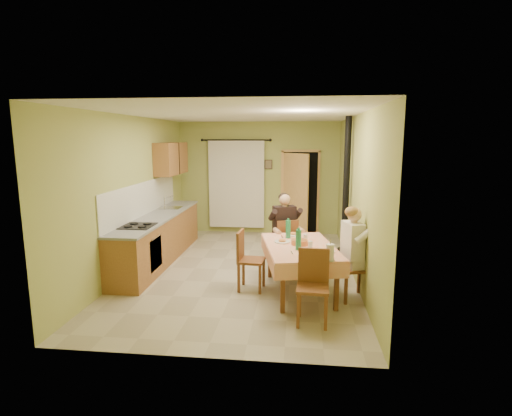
# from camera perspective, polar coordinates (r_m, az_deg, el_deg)

# --- Properties ---
(floor) EXTENTS (4.00, 6.00, 0.01)m
(floor) POSITION_cam_1_polar(r_m,az_deg,el_deg) (7.45, -2.02, -8.84)
(floor) COLOR tan
(floor) RESTS_ON ground
(room_shell) EXTENTS (4.04, 6.04, 2.82)m
(room_shell) POSITION_cam_1_polar(r_m,az_deg,el_deg) (7.08, -2.11, 5.25)
(room_shell) COLOR #A6AD59
(room_shell) RESTS_ON ground
(kitchen_run) EXTENTS (0.64, 3.64, 1.56)m
(kitchen_run) POSITION_cam_1_polar(r_m,az_deg,el_deg) (8.10, -13.70, -4.03)
(kitchen_run) COLOR brown
(kitchen_run) RESTS_ON ground
(upper_cabinets) EXTENTS (0.35, 1.40, 0.70)m
(upper_cabinets) POSITION_cam_1_polar(r_m,az_deg,el_deg) (9.14, -11.99, 6.93)
(upper_cabinets) COLOR brown
(upper_cabinets) RESTS_ON room_shell
(curtain) EXTENTS (1.70, 0.07, 2.22)m
(curtain) POSITION_cam_1_polar(r_m,az_deg,el_deg) (10.07, -2.81, 3.47)
(curtain) COLOR black
(curtain) RESTS_ON ground
(doorway) EXTENTS (0.96, 0.62, 2.15)m
(doorway) POSITION_cam_1_polar(r_m,az_deg,el_deg) (9.91, 6.00, 2.09)
(doorway) COLOR black
(doorway) RESTS_ON ground
(dining_table) EXTENTS (1.35, 1.89, 0.76)m
(dining_table) POSITION_cam_1_polar(r_m,az_deg,el_deg) (6.36, 6.25, -8.64)
(dining_table) COLOR #ED9C7B
(dining_table) RESTS_ON ground
(tableware) EXTENTS (0.92, 1.57, 0.33)m
(tableware) POSITION_cam_1_polar(r_m,az_deg,el_deg) (6.13, 6.73, -5.00)
(tableware) COLOR white
(tableware) RESTS_ON dining_table
(chair_far) EXTENTS (0.51, 0.51, 0.95)m
(chair_far) POSITION_cam_1_polar(r_m,az_deg,el_deg) (7.43, 4.11, -6.56)
(chair_far) COLOR brown
(chair_far) RESTS_ON ground
(chair_near) EXTENTS (0.43, 0.43, 0.97)m
(chair_near) POSITION_cam_1_polar(r_m,az_deg,el_deg) (5.41, 8.07, -13.11)
(chair_near) COLOR brown
(chair_near) RESTS_ON ground
(chair_right) EXTENTS (0.54, 0.54, 1.00)m
(chair_right) POSITION_cam_1_polar(r_m,az_deg,el_deg) (6.29, 13.80, -9.95)
(chair_right) COLOR brown
(chair_right) RESTS_ON ground
(chair_left) EXTENTS (0.43, 0.43, 0.96)m
(chair_left) POSITION_cam_1_polar(r_m,az_deg,el_deg) (6.46, -0.79, -9.11)
(chair_left) COLOR brown
(chair_left) RESTS_ON ground
(man_far) EXTENTS (0.65, 0.58, 1.39)m
(man_far) POSITION_cam_1_polar(r_m,az_deg,el_deg) (7.30, 4.14, -2.09)
(man_far) COLOR black
(man_far) RESTS_ON chair_far
(man_right) EXTENTS (0.57, 0.64, 1.39)m
(man_right) POSITION_cam_1_polar(r_m,az_deg,el_deg) (6.11, 13.90, -4.77)
(man_right) COLOR silver
(man_right) RESTS_ON chair_right
(stove_flue) EXTENTS (0.24, 0.24, 2.80)m
(stove_flue) POSITION_cam_1_polar(r_m,az_deg,el_deg) (7.75, 12.62, -0.50)
(stove_flue) COLOR black
(stove_flue) RESTS_ON ground
(picture_back) EXTENTS (0.19, 0.03, 0.23)m
(picture_back) POSITION_cam_1_polar(r_m,az_deg,el_deg) (10.00, 1.79, 6.24)
(picture_back) COLOR black
(picture_back) RESTS_ON room_shell
(picture_right) EXTENTS (0.03, 0.31, 0.21)m
(picture_right) POSITION_cam_1_polar(r_m,az_deg,el_deg) (8.25, 12.87, 5.89)
(picture_right) COLOR brown
(picture_right) RESTS_ON room_shell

